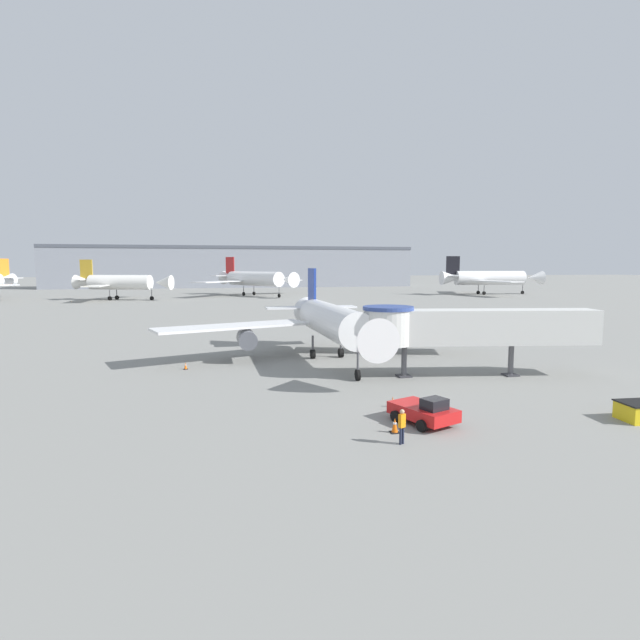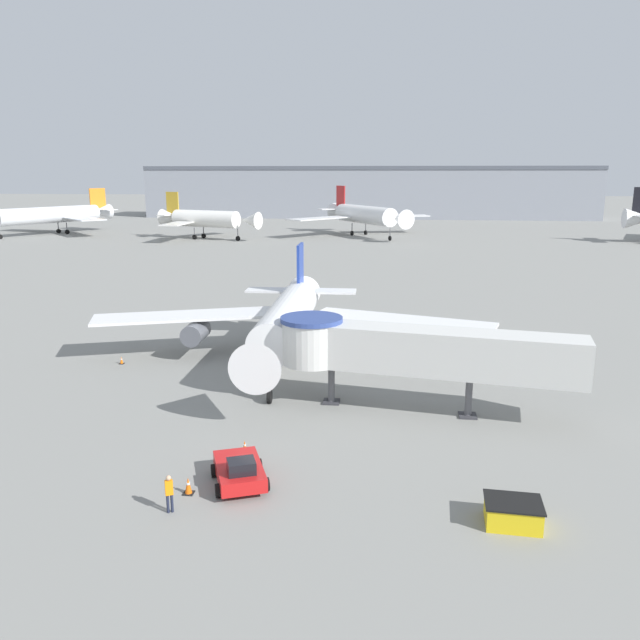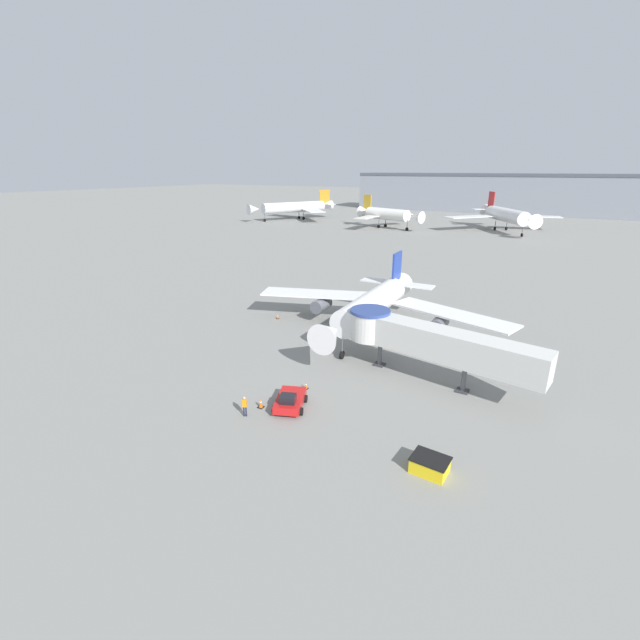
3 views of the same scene
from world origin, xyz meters
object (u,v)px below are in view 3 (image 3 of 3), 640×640
at_px(traffic_cone_port_wing, 278,317).
at_px(traffic_cone_near_nose, 306,386).
at_px(traffic_cone_apron_front, 261,403).
at_px(ground_crew_marshaller, 245,405).
at_px(pushback_tug_red, 290,400).
at_px(service_container_yellow, 430,465).
at_px(background_jet_gold_tail, 386,214).
at_px(jet_bridge, 425,339).
at_px(background_jet_red_tail, 505,215).
at_px(main_airplane, 374,304).
at_px(background_jet_orange_tail, 296,207).

bearing_deg(traffic_cone_port_wing, traffic_cone_near_nose, -47.48).
distance_m(traffic_cone_port_wing, traffic_cone_apron_front, 22.95).
distance_m(traffic_cone_port_wing, ground_crew_marshaller, 24.33).
bearing_deg(pushback_tug_red, traffic_cone_port_wing, 106.03).
bearing_deg(pushback_tug_red, service_container_yellow, -31.27).
bearing_deg(traffic_cone_apron_front, background_jet_gold_tail, 106.46).
height_order(pushback_tug_red, traffic_cone_apron_front, pushback_tug_red).
relative_size(service_container_yellow, traffic_cone_port_wing, 4.21).
bearing_deg(jet_bridge, service_container_yellow, -61.49).
distance_m(pushback_tug_red, background_jet_red_tail, 125.86).
relative_size(jet_bridge, service_container_yellow, 7.41).
bearing_deg(traffic_cone_apron_front, background_jet_red_tail, 89.01).
distance_m(traffic_cone_near_nose, traffic_cone_port_wing, 20.16).
relative_size(traffic_cone_port_wing, ground_crew_marshaller, 0.34).
height_order(main_airplane, background_jet_gold_tail, background_jet_gold_tail).
relative_size(jet_bridge, traffic_cone_apron_front, 23.13).
height_order(service_container_yellow, background_jet_gold_tail, background_jet_gold_tail).
bearing_deg(pushback_tug_red, traffic_cone_near_nose, 77.84).
height_order(main_airplane, jet_bridge, main_airplane).
distance_m(background_jet_orange_tail, background_jet_gold_tail, 41.39).
distance_m(traffic_cone_apron_front, background_jet_gold_tail, 120.14).
distance_m(main_airplane, background_jet_gold_tail, 100.53).
height_order(pushback_tug_red, background_jet_orange_tail, background_jet_orange_tail).
distance_m(main_airplane, traffic_cone_port_wing, 13.83).
xyz_separation_m(service_container_yellow, ground_crew_marshaller, (-15.14, -0.76, 0.49)).
distance_m(traffic_cone_port_wing, background_jet_gold_tail, 98.17).
xyz_separation_m(jet_bridge, pushback_tug_red, (-8.11, -10.91, -3.37)).
height_order(service_container_yellow, traffic_cone_near_nose, service_container_yellow).
bearing_deg(service_container_yellow, traffic_cone_apron_front, 176.25).
xyz_separation_m(traffic_cone_apron_front, background_jet_gold_tail, (-34.01, 115.14, 4.29)).
height_order(main_airplane, service_container_yellow, main_airplane).
bearing_deg(service_container_yellow, background_jet_gold_tail, 112.83).
distance_m(pushback_tug_red, ground_crew_marshaller, 3.84).
distance_m(jet_bridge, ground_crew_marshaller, 17.68).
height_order(main_airplane, background_jet_orange_tail, background_jet_orange_tail).
relative_size(traffic_cone_near_nose, background_jet_gold_tail, 0.03).
relative_size(pushback_tug_red, background_jet_orange_tail, 0.12).
xyz_separation_m(main_airplane, ground_crew_marshaller, (-1.60, -22.77, -2.67)).
bearing_deg(traffic_cone_port_wing, main_airplane, 6.27).
height_order(service_container_yellow, background_jet_red_tail, background_jet_red_tail).
bearing_deg(jet_bridge, main_airplane, 144.52).
bearing_deg(main_airplane, pushback_tug_red, -88.67).
bearing_deg(traffic_cone_near_nose, background_jet_orange_tail, 123.19).
xyz_separation_m(main_airplane, background_jet_gold_tail, (-35.33, 94.11, 0.97)).
relative_size(pushback_tug_red, traffic_cone_apron_front, 5.26).
xyz_separation_m(main_airplane, traffic_cone_apron_front, (-1.32, -21.03, -3.32)).
xyz_separation_m(service_container_yellow, traffic_cone_apron_front, (-14.87, 0.97, -0.15)).
distance_m(traffic_cone_port_wing, background_jet_orange_tail, 120.02).
height_order(traffic_cone_near_nose, traffic_cone_port_wing, traffic_cone_near_nose).
distance_m(pushback_tug_red, traffic_cone_apron_front, 2.53).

